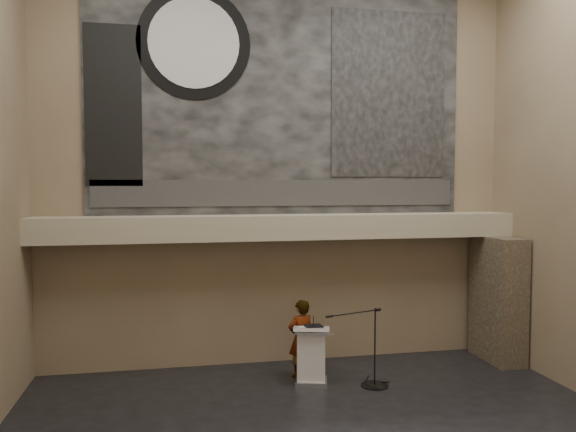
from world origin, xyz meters
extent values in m
cube|color=#78634C|center=(0.00, 4.00, 4.25)|extent=(10.00, 0.02, 8.50)
cube|color=#78634C|center=(0.00, -4.00, 4.25)|extent=(10.00, 0.02, 8.50)
cube|color=tan|center=(0.00, 3.60, 2.95)|extent=(10.00, 0.80, 0.50)
cylinder|color=#B2893D|center=(-1.60, 3.55, 2.67)|extent=(0.04, 0.04, 0.06)
cylinder|color=#B2893D|center=(1.90, 3.55, 2.67)|extent=(0.04, 0.04, 0.06)
cube|color=black|center=(0.00, 3.97, 5.70)|extent=(8.00, 0.05, 5.00)
cube|color=#2B2B2B|center=(0.00, 3.93, 3.65)|extent=(7.76, 0.02, 0.55)
cylinder|color=black|center=(-1.80, 3.93, 6.70)|extent=(2.30, 0.02, 2.30)
cylinder|color=silver|center=(-1.80, 3.91, 6.70)|extent=(1.84, 0.02, 1.84)
cube|color=black|center=(2.40, 3.93, 5.80)|extent=(2.60, 0.02, 3.60)
cube|color=black|center=(-3.40, 3.93, 5.40)|extent=(1.10, 0.02, 3.20)
cube|color=#3D3326|center=(4.65, 3.15, 1.35)|extent=(0.60, 1.40, 2.70)
cube|color=silver|center=(0.32, 2.53, 0.04)|extent=(0.71, 0.60, 0.08)
cube|color=white|center=(0.32, 2.53, 0.56)|extent=(0.61, 0.49, 0.96)
cube|color=white|center=(0.32, 2.51, 1.07)|extent=(0.78, 0.64, 0.13)
cube|color=black|center=(0.36, 2.51, 1.12)|extent=(0.34, 0.28, 0.04)
cube|color=silver|center=(0.23, 2.48, 1.10)|extent=(0.33, 0.37, 0.00)
imported|color=white|center=(0.21, 2.93, 0.77)|extent=(0.64, 0.50, 1.55)
cylinder|color=black|center=(1.47, 2.16, 0.01)|extent=(0.52, 0.52, 0.02)
cylinder|color=black|center=(1.47, 2.16, 0.75)|extent=(0.03, 0.03, 1.50)
cylinder|color=black|center=(0.98, 2.00, 1.46)|extent=(1.10, 0.38, 0.02)
camera|label=1|loc=(-2.22, -7.78, 3.84)|focal=35.00mm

